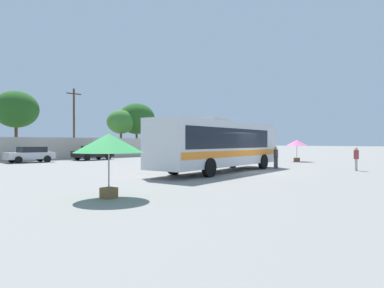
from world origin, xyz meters
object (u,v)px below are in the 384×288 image
coach_bus_silver_orange (220,143)px  vendor_umbrella_secondary_green (109,144)px  vendor_umbrella_near_gate_pink (297,143)px  roadside_tree_right (137,119)px  passenger_waiting_on_apron (356,157)px  utility_pole_far (74,122)px  parked_car_second_silver (30,154)px  roadside_tree_midleft (16,109)px  parked_car_third_black (94,153)px  attendant_by_bus_door (276,156)px  roadside_tree_midright (121,122)px

coach_bus_silver_orange → vendor_umbrella_secondary_green: 11.15m
vendor_umbrella_near_gate_pink → roadside_tree_right: (-0.22, 24.98, 3.55)m
passenger_waiting_on_apron → vendor_umbrella_near_gate_pink: bearing=46.3°
vendor_umbrella_near_gate_pink → utility_pole_far: size_ratio=0.26×
parked_car_second_silver → roadside_tree_right: (18.24, 7.61, 4.56)m
vendor_umbrella_near_gate_pink → vendor_umbrella_secondary_green: 25.56m
coach_bus_silver_orange → parked_car_second_silver: (-4.05, 19.24, -1.04)m
parked_car_second_silver → roadside_tree_midleft: (0.94, 6.09, 4.62)m
utility_pole_far → vendor_umbrella_near_gate_pink: bearing=-62.1°
passenger_waiting_on_apron → vendor_umbrella_near_gate_pink: vendor_umbrella_near_gate_pink is taller
parked_car_second_silver → vendor_umbrella_near_gate_pink: bearing=-43.3°
passenger_waiting_on_apron → parked_car_second_silver: passenger_waiting_on_apron is taller
coach_bus_silver_orange → utility_pole_far: bearing=83.4°
passenger_waiting_on_apron → vendor_umbrella_near_gate_pink: 10.90m
parked_car_third_black → passenger_waiting_on_apron: bearing=-79.8°
attendant_by_bus_door → vendor_umbrella_near_gate_pink: (9.41, 3.00, 0.89)m
roadside_tree_midleft → vendor_umbrella_secondary_green: bearing=-104.4°
roadside_tree_midright → coach_bus_silver_orange: bearing=-113.1°
roadside_tree_midleft → vendor_umbrella_near_gate_pink: bearing=-53.2°
attendant_by_bus_door → parked_car_third_black: attendant_by_bus_door is taller
vendor_umbrella_secondary_green → roadside_tree_right: 39.40m
coach_bus_silver_orange → vendor_umbrella_near_gate_pink: bearing=7.4°
roadside_tree_midright → vendor_umbrella_near_gate_pink: bearing=-83.4°
vendor_umbrella_secondary_green → coach_bus_silver_orange: bearing=18.9°
coach_bus_silver_orange → parked_car_third_black: 19.17m
passenger_waiting_on_apron → attendant_by_bus_door: bearing=111.4°
coach_bus_silver_orange → attendant_by_bus_door: (5.00, -1.14, -0.93)m
attendant_by_bus_door → parked_car_third_black: 20.30m
coach_bus_silver_orange → roadside_tree_midright: 29.47m
coach_bus_silver_orange → parked_car_third_black: size_ratio=2.83×
roadside_tree_midleft → parked_car_second_silver: bearing=-98.8°
parked_car_third_black → roadside_tree_right: roadside_tree_right is taller
attendant_by_bus_door → roadside_tree_midleft: bearing=107.0°
roadside_tree_midleft → utility_pole_far: bearing=-14.0°
passenger_waiting_on_apron → parked_car_third_black: 25.39m
passenger_waiting_on_apron → roadside_tree_midright: roadside_tree_midright is taller
roadside_tree_right → coach_bus_silver_orange: bearing=-117.9°
attendant_by_bus_door → parked_car_second_silver: attendant_by_bus_door is taller
roadside_tree_right → attendant_by_bus_door: bearing=-108.2°
roadside_tree_midright → attendant_by_bus_door: bearing=-103.1°
attendant_by_bus_door → passenger_waiting_on_apron: bearing=-68.6°
vendor_umbrella_near_gate_pink → roadside_tree_midright: (-2.89, 25.10, 2.97)m
vendor_umbrella_secondary_green → roadside_tree_right: bearing=50.9°
vendor_umbrella_near_gate_pink → parked_car_third_black: (-12.01, 17.13, -0.99)m
vendor_umbrella_near_gate_pink → parked_car_third_black: 20.94m
parked_car_third_black → roadside_tree_midleft: bearing=131.0°
parked_car_second_silver → roadside_tree_midleft: roadside_tree_midleft is taller
parked_car_second_silver → utility_pole_far: (6.80, 4.63, 3.48)m
coach_bus_silver_orange → parked_car_second_silver: coach_bus_silver_orange is taller
passenger_waiting_on_apron → parked_car_third_black: size_ratio=0.37×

